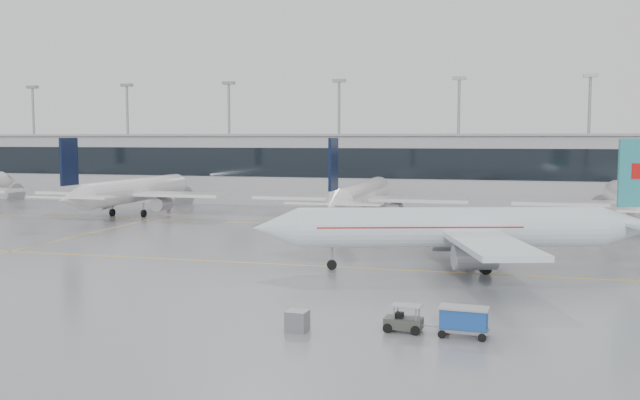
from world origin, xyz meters
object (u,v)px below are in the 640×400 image
(gse_unit, at_px, (297,321))
(baggage_cart, at_px, (464,319))
(air_canada_jet, at_px, (465,228))
(baggage_tug, at_px, (403,322))

(gse_unit, bearing_deg, baggage_cart, 12.14)
(air_canada_jet, bearing_deg, baggage_cart, 76.59)
(baggage_cart, relative_size, gse_unit, 2.37)
(baggage_cart, height_order, gse_unit, baggage_cart)
(baggage_cart, bearing_deg, gse_unit, -168.36)
(air_canada_jet, height_order, baggage_tug, air_canada_jet)
(air_canada_jet, distance_m, baggage_cart, 22.42)
(baggage_tug, distance_m, gse_unit, 6.45)
(baggage_tug, bearing_deg, baggage_cart, -0.00)
(baggage_tug, xyz_separation_m, baggage_cart, (3.59, -0.24, 0.46))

